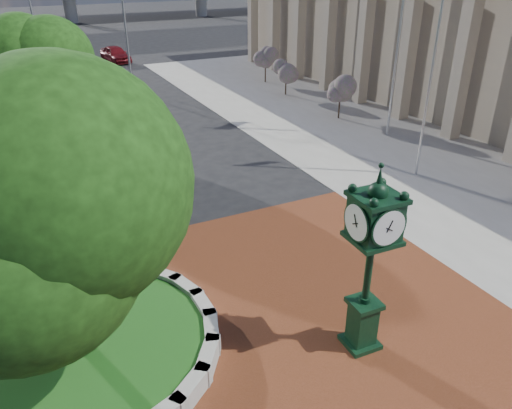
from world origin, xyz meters
name	(u,v)px	position (x,y,z in m)	size (l,w,h in m)	color
ground	(262,299)	(0.00, 0.00, 0.00)	(200.00, 200.00, 0.00)	black
plaza	(279,318)	(0.00, -1.00, 0.02)	(12.00, 12.00, 0.04)	brown
sidewalk	(429,126)	(16.00, 10.00, 0.02)	(20.00, 50.00, 0.04)	#9E9B93
planter_wall	(171,319)	(-2.71, 0.00, 0.27)	(2.96, 6.77, 0.54)	#9E9B93
grass_bed	(82,348)	(-5.00, 0.00, 0.20)	(6.10, 6.10, 0.40)	#1E4E16
civic_building	(508,35)	(23.60, 12.00, 4.33)	(17.35, 44.00, 8.60)	#B9A78C
tree_planter	(56,223)	(-5.00, 0.00, 3.72)	(5.20, 5.20, 6.33)	#38281C
tree_street	(34,77)	(-4.00, 18.00, 3.24)	(4.40, 4.40, 5.45)	#38281C
post_clock	(370,255)	(1.35, -2.80, 2.69)	(1.06, 1.06, 4.89)	black
parked_car	(116,54)	(4.13, 37.38, 0.73)	(1.71, 4.26, 1.45)	maroon
flagpole_a	(432,68)	(10.35, 4.97, 4.73)	(1.44, 0.16, 9.22)	silver
flagpole_b	(401,22)	(12.79, 9.88, 5.86)	(1.72, 0.68, 11.43)	silver
street_lamp_near	(127,17)	(3.22, 27.16, 4.90)	(1.88, 0.24, 8.37)	slate
shrub_near	(340,92)	(12.18, 13.61, 1.59)	(1.20, 1.20, 2.20)	#38281C
shrub_mid	(286,72)	(12.13, 19.99, 1.59)	(1.20, 1.20, 2.20)	#38281C
shrub_far	(265,61)	(12.64, 24.05, 1.59)	(1.20, 1.20, 2.20)	#38281C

